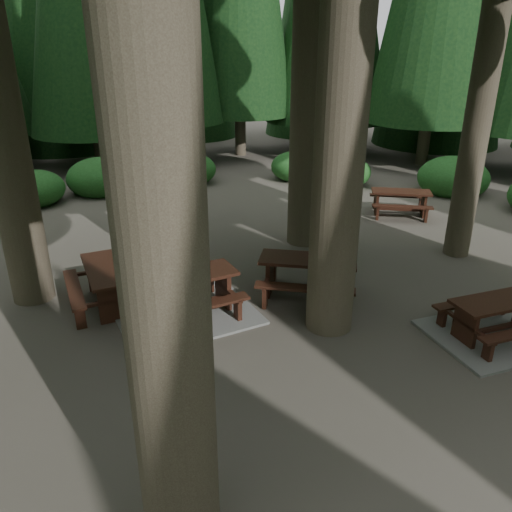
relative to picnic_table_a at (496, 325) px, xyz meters
name	(u,v)px	position (x,y,z in m)	size (l,w,h in m)	color
ground	(294,340)	(-3.31, 1.28, -0.25)	(80.00, 80.00, 0.00)	#4D473F
picnic_table_a	(496,325)	(0.00, 0.00, 0.00)	(2.29, 1.93, 0.74)	gray
picnic_table_b	(106,280)	(-6.14, 3.89, 0.28)	(1.54, 1.89, 0.80)	black
picnic_table_c	(185,301)	(-4.84, 2.86, 0.06)	(2.69, 2.30, 0.86)	gray
picnic_table_d	(400,199)	(2.80, 6.33, 0.25)	(2.21, 2.09, 0.75)	black
picnic_table_f	(307,271)	(-2.32, 2.69, 0.31)	(2.46, 2.35, 0.84)	black
shrub_ring	(310,294)	(-2.61, 2.03, 0.15)	(23.86, 24.64, 1.49)	#21571E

